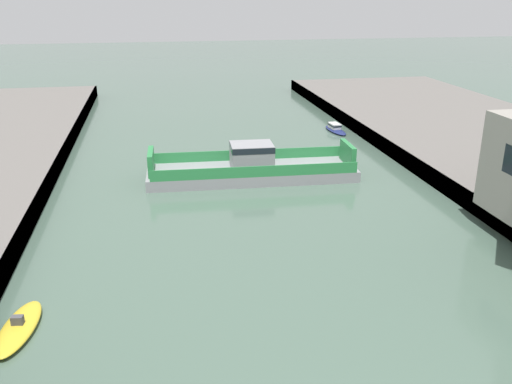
{
  "coord_description": "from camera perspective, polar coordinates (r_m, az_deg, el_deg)",
  "views": [
    {
      "loc": [
        -8.04,
        -14.98,
        18.27
      ],
      "look_at": [
        0.0,
        28.52,
        2.0
      ],
      "focal_mm": 38.68,
      "sensor_mm": 36.0,
      "label": 1
    }
  ],
  "objects": [
    {
      "name": "moored_boat_near_right",
      "position": [
        34.84,
        -23.33,
        -12.76
      ],
      "size": [
        2.57,
        5.9,
        1.04
      ],
      "color": "yellow",
      "rests_on": "ground"
    },
    {
      "name": "moored_boat_mid_left",
      "position": [
        76.7,
        8.19,
        6.51
      ],
      "size": [
        2.22,
        5.88,
        1.08
      ],
      "color": "navy",
      "rests_on": "ground"
    },
    {
      "name": "chain_ferry",
      "position": [
        56.5,
        -0.44,
        2.51
      ],
      "size": [
        21.45,
        6.9,
        3.66
      ],
      "color": "#939399",
      "rests_on": "ground"
    }
  ]
}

